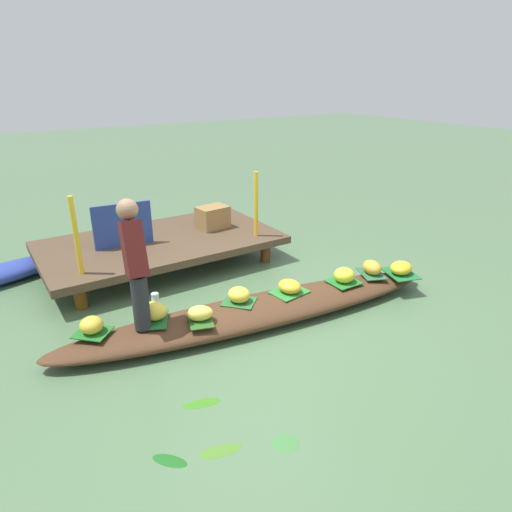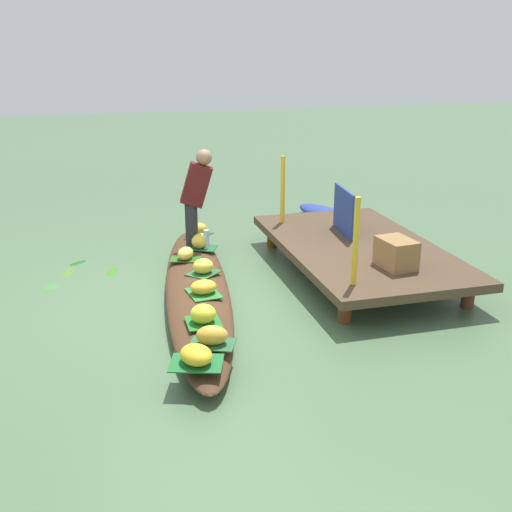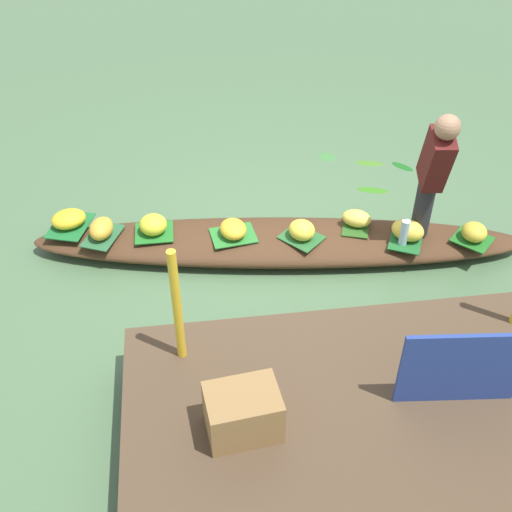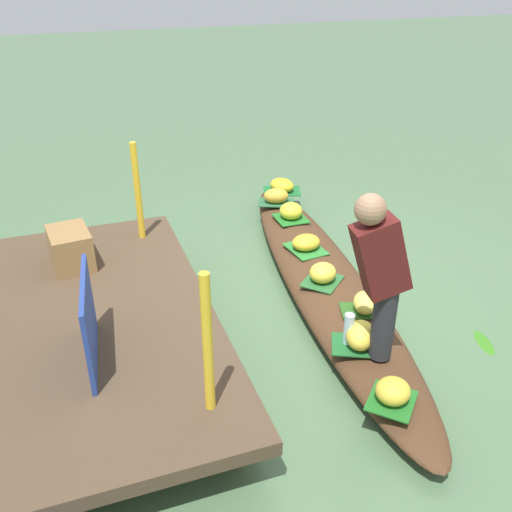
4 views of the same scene
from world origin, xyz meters
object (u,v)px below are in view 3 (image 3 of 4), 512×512
banana_bunch_0 (153,225)px  banana_bunch_6 (408,230)px  produce_crate (243,412)px  banana_bunch_1 (357,218)px  banana_bunch_2 (233,229)px  banana_bunch_5 (474,232)px  vendor_person (434,169)px  banana_bunch_4 (302,230)px  water_bottle (404,233)px  vendor_boat (278,242)px  market_banner (461,368)px  banana_bunch_7 (69,219)px  banana_bunch_3 (101,229)px

banana_bunch_0 → banana_bunch_6: bearing=170.2°
produce_crate → banana_bunch_0: bearing=-76.5°
banana_bunch_1 → banana_bunch_2: size_ratio=0.95×
banana_bunch_2 → banana_bunch_5: size_ratio=1.24×
banana_bunch_0 → vendor_person: bearing=171.0°
banana_bunch_0 → banana_bunch_4: (-1.29, 0.25, -0.00)m
banana_bunch_0 → water_bottle: water_bottle is taller
vendor_boat → banana_bunch_1: 0.74m
banana_bunch_2 → produce_crate: (0.16, 2.12, 0.23)m
vendor_boat → banana_bunch_2: size_ratio=16.02×
market_banner → produce_crate: size_ratio=1.74×
banana_bunch_4 → banana_bunch_6: (-0.91, 0.14, 0.01)m
banana_bunch_2 → banana_bunch_7: bearing=-13.0°
banana_bunch_0 → market_banner: 2.93m
banana_bunch_2 → banana_bunch_4: (-0.60, 0.11, 0.01)m
water_bottle → produce_crate: produce_crate is taller
banana_bunch_2 → banana_bunch_3: banana_bunch_3 is taller
banana_bunch_5 → banana_bunch_2: bearing=-9.1°
vendor_person → banana_bunch_6: bearing=5.2°
banana_bunch_1 → banana_bunch_2: (1.12, 0.00, -0.00)m
banana_bunch_2 → water_bottle: bearing=167.7°
banana_bunch_5 → banana_bunch_0: bearing=-9.6°
market_banner → banana_bunch_1: bearing=-82.2°
banana_bunch_6 → produce_crate: size_ratio=0.65×
market_banner → vendor_person: bearing=-97.9°
banana_bunch_1 → vendor_person: bearing=154.9°
banana_bunch_3 → vendor_person: size_ratio=0.22×
banana_bunch_5 → water_bottle: (0.63, -0.02, 0.04)m
produce_crate → banana_bunch_5: bearing=-141.5°
vendor_person → banana_bunch_1: bearing=-25.1°
banana_bunch_1 → water_bottle: (-0.33, 0.32, 0.05)m
banana_bunch_2 → banana_bunch_6: 1.53m
banana_bunch_4 → market_banner: 2.08m
banana_bunch_0 → market_banner: market_banner is taller
banana_bunch_4 → banana_bunch_5: bearing=171.5°
vendor_person → produce_crate: vendor_person is taller
vendor_person → produce_crate: 2.63m
market_banner → banana_bunch_4: bearing=-67.3°
banana_bunch_4 → market_banner: size_ratio=0.32×
banana_bunch_1 → produce_crate: size_ratio=0.60×
banana_bunch_0 → vendor_person: vendor_person is taller
banana_bunch_1 → banana_bunch_2: banana_bunch_1 is taller
vendor_person → water_bottle: 0.61m
water_bottle → market_banner: bearing=81.7°
banana_bunch_0 → banana_bunch_4: banana_bunch_0 is taller
banana_bunch_3 → banana_bunch_4: bearing=171.8°
banana_bunch_6 → produce_crate: 2.51m
banana_bunch_1 → water_bottle: water_bottle is taller
banana_bunch_0 → vendor_person: 2.44m
banana_bunch_7 → produce_crate: size_ratio=0.70×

